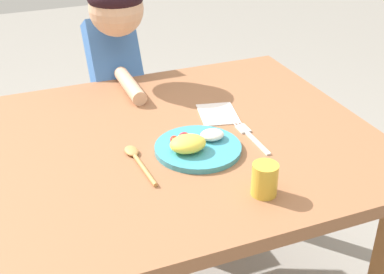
% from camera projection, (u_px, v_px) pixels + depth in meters
% --- Properties ---
extents(dining_table, '(1.29, 0.95, 0.71)m').
position_uv_depth(dining_table, '(149.00, 166.00, 1.50)').
color(dining_table, '#96603F').
rests_on(dining_table, ground_plane).
extents(plate, '(0.23, 0.23, 0.06)m').
position_uv_depth(plate, '(196.00, 146.00, 1.42)').
color(plate, teal).
rests_on(plate, dining_table).
extents(fork, '(0.03, 0.22, 0.01)m').
position_uv_depth(fork, '(249.00, 135.00, 1.50)').
color(fork, silver).
rests_on(fork, dining_table).
extents(spoon, '(0.04, 0.20, 0.01)m').
position_uv_depth(spoon, '(137.00, 159.00, 1.38)').
color(spoon, tan).
rests_on(spoon, dining_table).
extents(drinking_cup, '(0.06, 0.06, 0.08)m').
position_uv_depth(drinking_cup, '(265.00, 179.00, 1.24)').
color(drinking_cup, gold).
rests_on(drinking_cup, dining_table).
extents(person, '(0.18, 0.46, 1.05)m').
position_uv_depth(person, '(117.00, 97.00, 1.98)').
color(person, '#3B4270').
rests_on(person, ground_plane).
extents(napkin, '(0.14, 0.16, 0.00)m').
position_uv_depth(napkin, '(218.00, 114.00, 1.62)').
color(napkin, white).
rests_on(napkin, dining_table).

